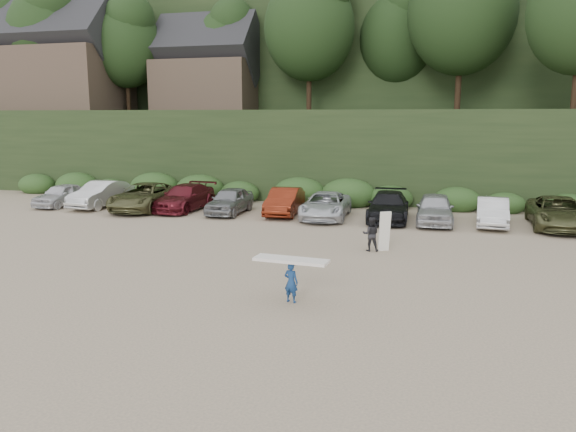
% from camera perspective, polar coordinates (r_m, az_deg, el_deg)
% --- Properties ---
extents(ground, '(120.00, 120.00, 0.00)m').
position_cam_1_polar(ground, '(22.18, -3.52, -4.56)').
color(ground, tan).
rests_on(ground, ground).
extents(hillside_backdrop, '(90.00, 41.50, 28.00)m').
position_cam_1_polar(hillside_backdrop, '(56.95, 8.28, 15.72)').
color(hillside_backdrop, black).
rests_on(hillside_backdrop, ground).
extents(parked_cars, '(33.68, 6.38, 1.61)m').
position_cam_1_polar(parked_cars, '(31.40, 2.90, 1.25)').
color(parked_cars, silver).
rests_on(parked_cars, ground).
extents(child_surfer, '(2.34, 0.83, 1.37)m').
position_cam_1_polar(child_surfer, '(17.12, 0.32, -5.77)').
color(child_surfer, navy).
rests_on(child_surfer, ground).
extents(adult_surfer, '(1.21, 0.65, 1.71)m').
position_cam_1_polar(adult_surfer, '(23.82, 8.54, -1.81)').
color(adult_surfer, black).
rests_on(adult_surfer, ground).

